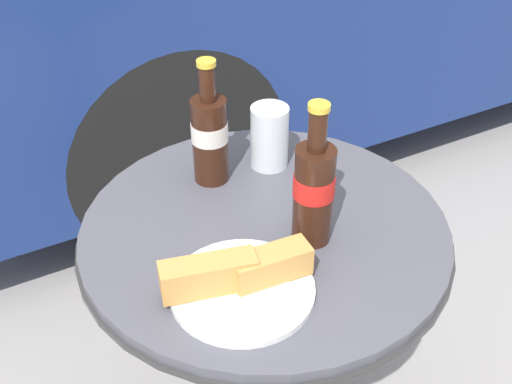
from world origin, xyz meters
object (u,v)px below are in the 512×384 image
bistro_table (264,293)px  cola_bottle_left (210,135)px  cola_bottle_right (314,189)px  lunch_plate_near (240,280)px  drinking_glass (269,139)px

bistro_table → cola_bottle_left: cola_bottle_left is taller
cola_bottle_right → lunch_plate_near: 0.19m
cola_bottle_left → drinking_glass: (0.12, -0.01, -0.04)m
bistro_table → cola_bottle_left: size_ratio=2.87×
cola_bottle_left → lunch_plate_near: bearing=-107.1°
drinking_glass → lunch_plate_near: bearing=-126.5°
cola_bottle_right → lunch_plate_near: (-0.17, -0.06, -0.08)m
bistro_table → cola_bottle_right: size_ratio=2.74×
cola_bottle_left → drinking_glass: 0.13m
cola_bottle_left → cola_bottle_right: cola_bottle_right is taller
bistro_table → lunch_plate_near: lunch_plate_near is taller
drinking_glass → bistro_table: bearing=-121.5°
bistro_table → drinking_glass: size_ratio=5.58×
cola_bottle_left → drinking_glass: cola_bottle_left is taller
bistro_table → cola_bottle_right: 0.29m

